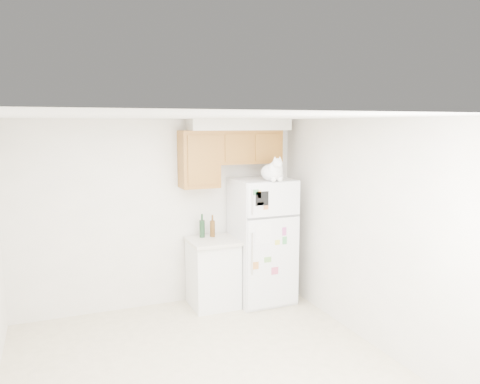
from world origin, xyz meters
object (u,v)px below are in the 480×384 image
base_counter (213,272)px  bottle_green (202,226)px  storage_box_front (275,176)px  bottle_amber (212,226)px  cat (273,171)px  storage_box_back (273,175)px  refrigerator (262,240)px

base_counter → bottle_green: size_ratio=2.88×
storage_box_front → bottle_amber: (-0.79, 0.30, -0.68)m
base_counter → storage_box_front: storage_box_front is taller
base_counter → cat: 1.58m
cat → bottle_amber: cat is taller
storage_box_back → cat: bearing=-129.6°
bottle_green → bottle_amber: 0.14m
refrigerator → storage_box_back: storage_box_back is taller
bottle_green → bottle_amber: bearing=-8.7°
cat → storage_box_front: size_ratio=3.17×
refrigerator → storage_box_back: bearing=9.6°
refrigerator → base_counter: refrigerator is taller
cat → storage_box_back: cat is taller
refrigerator → bottle_amber: 0.71m
storage_box_front → storage_box_back: bearing=72.7°
cat → storage_box_front: bearing=54.4°
base_counter → bottle_green: bearing=124.4°
base_counter → storage_box_front: size_ratio=6.13×
storage_box_back → storage_box_front: (-0.03, -0.13, -0.01)m
cat → bottle_green: bearing=150.2°
storage_box_front → bottle_green: storage_box_front is taller
refrigerator → cat: (0.03, -0.25, 0.97)m
storage_box_front → bottle_green: size_ratio=0.47×
storage_box_front → bottle_green: 1.19m
refrigerator → bottle_amber: (-0.65, 0.20, 0.22)m
base_counter → cat: (0.72, -0.33, 1.36)m
refrigerator → base_counter: bearing=173.9°
refrigerator → base_counter: 0.79m
cat → storage_box_back: size_ratio=2.64×
storage_box_back → bottle_amber: bearing=154.8°
bottle_green → bottle_amber: size_ratio=1.07×
bottle_amber → storage_box_back: bearing=-11.6°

